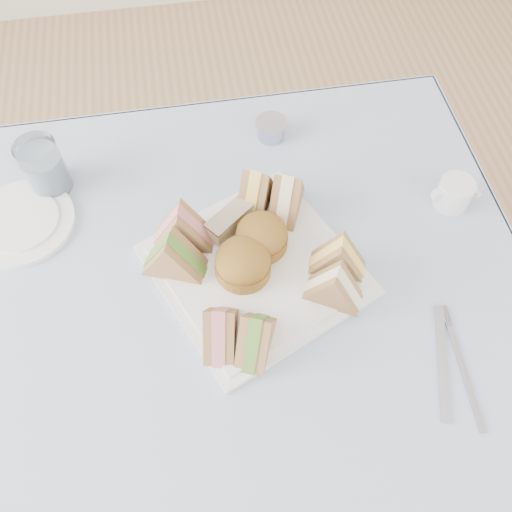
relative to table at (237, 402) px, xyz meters
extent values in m
plane|color=#9E7751|center=(0.00, 0.00, -0.37)|extent=(4.00, 4.00, 0.00)
cube|color=brown|center=(0.00, 0.00, 0.00)|extent=(0.90, 0.90, 0.74)
cube|color=#AFBAD8|center=(0.00, 0.00, 0.37)|extent=(1.02, 1.02, 0.01)
cube|color=white|center=(0.06, 0.10, 0.38)|extent=(0.40, 0.40, 0.01)
cylinder|color=brown|center=(0.04, 0.09, 0.42)|extent=(0.12, 0.12, 0.06)
cylinder|color=brown|center=(0.07, 0.14, 0.42)|extent=(0.12, 0.12, 0.06)
cube|color=tan|center=(0.03, 0.18, 0.41)|extent=(0.09, 0.08, 0.04)
cylinder|color=white|center=(-0.33, 0.26, 0.38)|extent=(0.24, 0.24, 0.01)
cylinder|color=white|center=(-0.28, 0.34, 0.43)|extent=(0.10, 0.10, 0.11)
cylinder|color=#ACA8C3|center=(0.14, 0.40, 0.39)|extent=(0.07, 0.07, 0.03)
cube|color=#ACA8C3|center=(0.31, -0.10, 0.38)|extent=(0.07, 0.18, 0.00)
cube|color=#ACA8C3|center=(0.33, -0.13, 0.38)|extent=(0.02, 0.17, 0.00)
cylinder|color=white|center=(0.42, 0.18, 0.40)|extent=(0.07, 0.07, 0.05)
camera|label=1|loc=(-0.02, -0.34, 1.16)|focal=38.00mm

